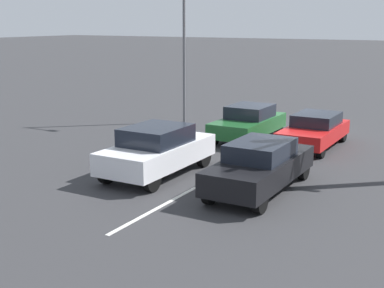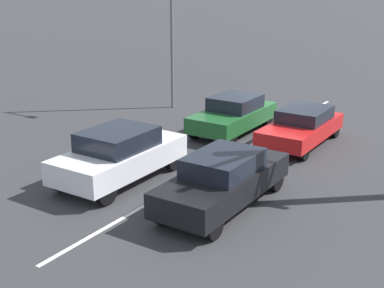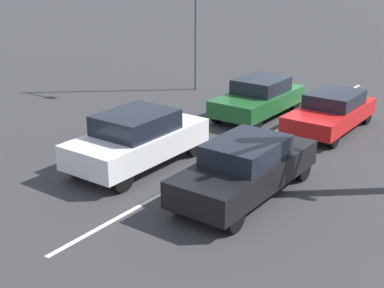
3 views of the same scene
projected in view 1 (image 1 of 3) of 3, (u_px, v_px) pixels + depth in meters
ground_plane at (288, 138)px, 23.10m from camera, size 240.00×240.00×0.00m
lane_stripe_left_divider at (259, 153)px, 20.38m from camera, size 0.12×18.44×0.01m
car_black_leftlane_front at (260, 165)px, 15.74m from camera, size 1.75×4.72×1.51m
car_white_midlane_front at (157, 150)px, 17.39m from camera, size 1.95×4.42×1.63m
car_darkgreen_midlane_second at (249, 122)px, 22.66m from camera, size 1.84×4.23×1.44m
car_red_leftlane_second at (314, 130)px, 21.29m from camera, size 1.79×4.23×1.32m
traffic_signal_gantry at (1, 9)px, 11.47m from camera, size 7.96×0.37×7.17m
street_lamp_right_shoulder at (187, 30)px, 25.49m from camera, size 1.77×0.24×7.85m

